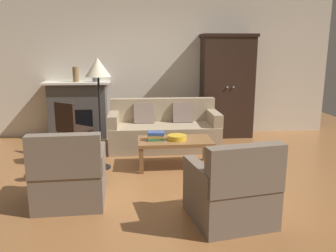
% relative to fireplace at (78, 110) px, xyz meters
% --- Properties ---
extents(ground_plane, '(9.60, 9.60, 0.00)m').
position_rel_fireplace_xyz_m(ground_plane, '(1.55, -2.30, -0.57)').
color(ground_plane, '#9E6638').
extents(back_wall, '(7.20, 0.10, 2.80)m').
position_rel_fireplace_xyz_m(back_wall, '(1.55, 0.25, 0.83)').
color(back_wall, silver).
rests_on(back_wall, ground).
extents(fireplace, '(1.26, 0.48, 1.12)m').
position_rel_fireplace_xyz_m(fireplace, '(0.00, 0.00, 0.00)').
color(fireplace, '#4C4947').
rests_on(fireplace, ground).
extents(armoire, '(1.06, 0.57, 2.02)m').
position_rel_fireplace_xyz_m(armoire, '(2.95, -0.08, 0.45)').
color(armoire, black).
rests_on(armoire, ground).
extents(couch, '(1.93, 0.86, 0.86)m').
position_rel_fireplace_xyz_m(couch, '(1.63, -0.87, -0.25)').
color(couch, tan).
rests_on(couch, ground).
extents(coffee_table, '(1.10, 0.60, 0.42)m').
position_rel_fireplace_xyz_m(coffee_table, '(1.71, -1.89, -0.20)').
color(coffee_table, olive).
rests_on(coffee_table, ground).
extents(fruit_bowl, '(0.28, 0.28, 0.07)m').
position_rel_fireplace_xyz_m(fruit_bowl, '(1.74, -1.91, -0.11)').
color(fruit_bowl, gold).
rests_on(fruit_bowl, coffee_table).
extents(book_stack, '(0.26, 0.20, 0.13)m').
position_rel_fireplace_xyz_m(book_stack, '(1.43, -1.90, -0.09)').
color(book_stack, '#427A4C').
rests_on(book_stack, coffee_table).
extents(mantel_vase_bronze, '(0.12, 0.12, 0.29)m').
position_rel_fireplace_xyz_m(mantel_vase_bronze, '(0.00, -0.02, 0.69)').
color(mantel_vase_bronze, olive).
rests_on(mantel_vase_bronze, fireplace).
extents(mantel_vase_slate, '(0.14, 0.14, 0.22)m').
position_rel_fireplace_xyz_m(mantel_vase_slate, '(0.38, -0.02, 0.66)').
color(mantel_vase_slate, '#565B66').
rests_on(mantel_vase_slate, fireplace).
extents(armchair_near_left, '(0.80, 0.80, 0.88)m').
position_rel_fireplace_xyz_m(armchair_near_left, '(0.37, -3.06, -0.25)').
color(armchair_near_left, '#756656').
rests_on(armchair_near_left, ground).
extents(armchair_near_right, '(0.89, 0.89, 0.88)m').
position_rel_fireplace_xyz_m(armchair_near_right, '(2.09, -3.64, -0.25)').
color(armchair_near_right, '#756656').
rests_on(armchair_near_right, ground).
extents(side_chair_wooden, '(0.62, 0.62, 0.90)m').
position_rel_fireplace_xyz_m(side_chair_wooden, '(0.06, -1.17, -0.06)').
color(side_chair_wooden, black).
rests_on(side_chair_wooden, ground).
extents(floor_lamp, '(0.36, 0.36, 1.62)m').
position_rel_fireplace_xyz_m(floor_lamp, '(0.62, -1.86, 0.83)').
color(floor_lamp, black).
rests_on(floor_lamp, ground).
extents(dog, '(0.31, 0.56, 0.39)m').
position_rel_fireplace_xyz_m(dog, '(-0.09, -2.15, -0.32)').
color(dog, gray).
rests_on(dog, ground).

